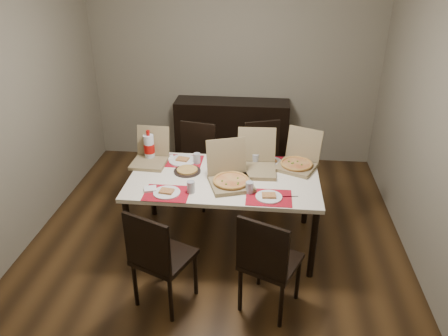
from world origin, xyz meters
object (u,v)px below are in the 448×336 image
Objects in this scene: chair_near_left at (158,256)px; chair_far_left at (195,160)px; sideboard at (232,133)px; chair_near_right at (267,261)px; chair_far_right at (264,159)px; dining_table at (224,183)px; pizza_box_center at (230,178)px; dip_bowl at (241,169)px; soda_bottle at (149,148)px.

chair_near_left and chair_far_left have the same top height.
chair_near_right is (0.51, -2.73, 0.06)m from sideboard.
chair_far_right is (-0.06, 1.85, 0.00)m from chair_near_right.
pizza_box_center is (0.07, -0.12, 0.13)m from dining_table.
chair_far_left is 0.80m from chair_far_right.
sideboard is 1.61× the size of chair_far_right.
pizza_box_center reaches higher than chair_near_left.
chair_near_right is at bearing -64.91° from pizza_box_center.
sideboard is at bearing 100.69° from chair_near_right.
chair_near_left reaches higher than dip_bowl.
chair_far_left is at bearing 117.36° from pizza_box_center.
chair_near_left is at bearing -90.54° from chair_far_left.
chair_far_left is 6.87× the size of dip_bowl.
pizza_box_center reaches higher than dining_table.
soda_bottle is (-1.17, -0.64, 0.38)m from chair_far_right.
chair_far_left is (-0.85, 1.72, 0.00)m from chair_near_right.
soda_bottle reaches higher than dining_table.
sideboard is 1.61× the size of chair_far_left.
chair_near_right is at bearing -64.20° from dining_table.
chair_near_left is 1.34m from soda_bottle.
dining_table is 0.88m from soda_bottle.
pizza_box_center is at bearing -106.14° from dip_bowl.
chair_far_left is 1.00× the size of chair_far_right.
chair_far_left is at bearing 116.34° from chair_near_right.
chair_near_right is 1.00× the size of chair_far_right.
sideboard is 11.09× the size of dip_bowl.
chair_near_left is (-0.35, -2.76, 0.06)m from sideboard.
chair_far_left is 1.80× the size of pizza_box_center.
pizza_box_center reaches higher than chair_far_right.
sideboard is 1.98m from pizza_box_center.
pizza_box_center is at bearing -62.64° from chair_far_left.
sideboard reaches higher than dining_table.
pizza_box_center is (-0.30, -1.07, 0.30)m from chair_far_right.
chair_near_right is 1.85m from chair_far_right.
dip_bowl is at bearing -105.81° from chair_far_right.
dining_table is at bearing -87.51° from sideboard.
chair_near_left is at bearing -178.03° from chair_near_right.
chair_near_right is 0.91m from pizza_box_center.
chair_near_left is 1.00m from pizza_box_center.
chair_far_right is at bearing 66.73° from chair_near_left.
soda_bottle reaches higher than chair_far_left.
chair_near_right reaches higher than sideboard.
chair_far_left is (-0.34, -1.00, 0.06)m from sideboard.
chair_near_left is 1.26m from dip_bowl.
dining_table is 0.94m from chair_far_left.
dining_table is 1.94× the size of chair_near_right.
pizza_box_center reaches higher than dip_bowl.
pizza_box_center is at bearing 58.16° from chair_near_left.
chair_near_left is at bearing -97.33° from sideboard.
soda_bottle is (-0.80, 0.31, 0.20)m from dining_table.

